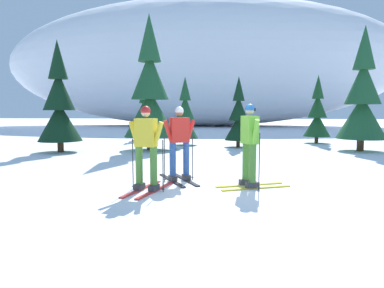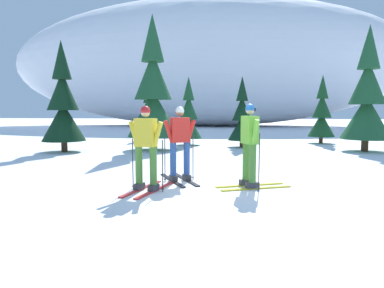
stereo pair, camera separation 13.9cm
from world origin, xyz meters
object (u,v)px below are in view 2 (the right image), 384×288
(skier_yellow_jacket, at_px, (146,147))
(pine_tree_center_left, at_px, (153,94))
(pine_tree_center_right, at_px, (242,118))
(pine_tree_right, at_px, (322,115))
(pine_tree_far_left, at_px, (63,106))
(pine_tree_center, at_px, (189,117))
(pine_tree_left, at_px, (148,116))
(skier_red_jacket, at_px, (180,142))
(skier_lime_jacket, at_px, (250,144))
(pine_tree_far_right, at_px, (367,99))

(skier_yellow_jacket, height_order, pine_tree_center_left, pine_tree_center_left)
(pine_tree_center_right, relative_size, pine_tree_right, 0.93)
(pine_tree_far_left, height_order, pine_tree_center_left, pine_tree_center_left)
(pine_tree_center, distance_m, pine_tree_center_right, 2.64)
(pine_tree_left, distance_m, pine_tree_right, 9.38)
(skier_yellow_jacket, distance_m, pine_tree_far_left, 8.19)
(skier_red_jacket, relative_size, pine_tree_left, 0.56)
(pine_tree_far_left, distance_m, pine_tree_left, 6.51)
(pine_tree_center_right, xyz_separation_m, pine_tree_right, (4.07, 2.35, 0.10))
(pine_tree_center_right, bearing_deg, skier_lime_jacket, -90.08)
(pine_tree_left, distance_m, pine_tree_center_right, 6.31)
(pine_tree_center, bearing_deg, pine_tree_far_left, -144.09)
(skier_lime_jacket, height_order, pine_tree_far_right, pine_tree_far_right)
(pine_tree_center_right, height_order, pine_tree_far_right, pine_tree_far_right)
(pine_tree_far_right, bearing_deg, skier_yellow_jacket, -131.94)
(pine_tree_left, relative_size, pine_tree_far_right, 0.62)
(skier_red_jacket, bearing_deg, pine_tree_right, 61.06)
(skier_lime_jacket, distance_m, pine_tree_far_left, 9.29)
(skier_lime_jacket, relative_size, pine_tree_far_left, 0.41)
(skier_red_jacket, distance_m, pine_tree_center_left, 6.91)
(pine_tree_far_right, bearing_deg, pine_tree_center_right, 167.99)
(pine_tree_far_left, distance_m, pine_tree_center_left, 3.66)
(pine_tree_left, bearing_deg, skier_yellow_jacket, -76.29)
(pine_tree_left, height_order, pine_tree_far_right, pine_tree_far_right)
(skier_lime_jacket, distance_m, pine_tree_center, 9.54)
(skier_lime_jacket, distance_m, pine_tree_center_left, 8.00)
(pine_tree_center_right, distance_m, pine_tree_far_right, 5.17)
(pine_tree_far_right, bearing_deg, pine_tree_center, 166.64)
(pine_tree_center_left, xyz_separation_m, pine_tree_center, (1.22, 2.26, -0.99))
(skier_red_jacket, height_order, pine_tree_right, pine_tree_right)
(pine_tree_center, distance_m, pine_tree_right, 6.80)
(skier_red_jacket, relative_size, pine_tree_far_left, 0.40)
(skier_red_jacket, xyz_separation_m, pine_tree_center_left, (-2.13, 6.42, 1.44))
(skier_red_jacket, distance_m, pine_tree_center_right, 8.13)
(skier_yellow_jacket, height_order, pine_tree_center_right, pine_tree_center_right)
(skier_lime_jacket, bearing_deg, pine_tree_center_left, 118.37)
(skier_yellow_jacket, bearing_deg, pine_tree_far_left, 128.26)
(pine_tree_far_left, bearing_deg, pine_tree_center, 35.91)
(pine_tree_center_left, distance_m, pine_tree_right, 8.78)
(pine_tree_center_right, bearing_deg, skier_yellow_jacket, -103.51)
(skier_lime_jacket, bearing_deg, skier_yellow_jacket, -165.10)
(pine_tree_far_right, bearing_deg, pine_tree_center_left, -176.91)
(pine_tree_right, bearing_deg, skier_lime_jacket, -110.66)
(skier_lime_jacket, xyz_separation_m, pine_tree_center_right, (0.01, 8.47, 0.38))
(pine_tree_left, distance_m, pine_tree_center, 3.89)
(pine_tree_far_left, bearing_deg, pine_tree_left, 72.32)
(skier_yellow_jacket, relative_size, pine_tree_center, 0.54)
(skier_red_jacket, bearing_deg, pine_tree_far_right, 46.11)
(skier_red_jacket, bearing_deg, pine_tree_center_left, 108.34)
(pine_tree_center, height_order, pine_tree_center_right, pine_tree_center)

